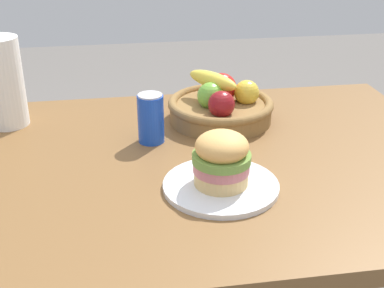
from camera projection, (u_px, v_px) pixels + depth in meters
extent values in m
cube|color=brown|center=(176.00, 167.00, 1.24)|extent=(1.40, 0.90, 0.04)
cylinder|color=brown|center=(340.00, 199.00, 1.82)|extent=(0.07, 0.07, 0.71)
cylinder|color=white|center=(221.00, 186.00, 1.11)|extent=(0.25, 0.25, 0.01)
cylinder|color=#E5BC75|center=(221.00, 177.00, 1.10)|extent=(0.11, 0.11, 0.03)
cylinder|color=#C67075|center=(221.00, 166.00, 1.09)|extent=(0.12, 0.12, 0.02)
cylinder|color=olive|center=(222.00, 158.00, 1.08)|extent=(0.12, 0.12, 0.02)
ellipsoid|color=#EAAD5D|center=(222.00, 146.00, 1.07)|extent=(0.11, 0.11, 0.06)
cylinder|color=blue|center=(151.00, 119.00, 1.30)|extent=(0.07, 0.07, 0.12)
cylinder|color=silver|center=(150.00, 95.00, 1.27)|extent=(0.06, 0.06, 0.00)
cylinder|color=olive|center=(220.00, 112.00, 1.43)|extent=(0.28, 0.28, 0.05)
torus|color=olive|center=(221.00, 104.00, 1.42)|extent=(0.29, 0.29, 0.02)
sphere|color=gold|center=(247.00, 93.00, 1.43)|extent=(0.07, 0.07, 0.07)
sphere|color=red|center=(222.00, 88.00, 1.45)|extent=(0.08, 0.08, 0.08)
sphere|color=#6BAD38|center=(211.00, 96.00, 1.40)|extent=(0.07, 0.07, 0.07)
sphere|color=maroon|center=(221.00, 104.00, 1.35)|extent=(0.07, 0.07, 0.07)
ellipsoid|color=yellow|center=(213.00, 80.00, 1.42)|extent=(0.14, 0.17, 0.06)
cylinder|color=white|center=(2.00, 82.00, 1.37)|extent=(0.11, 0.11, 0.24)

